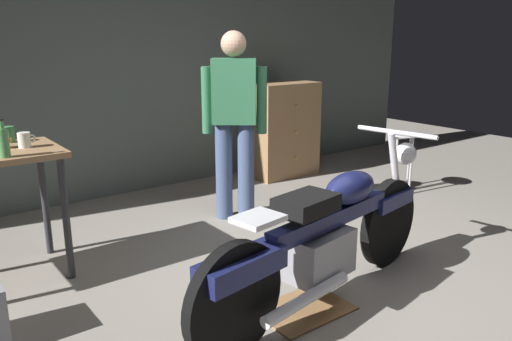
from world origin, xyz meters
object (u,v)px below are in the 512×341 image
(shop_stool, at_px, (404,146))
(mug_white_ceramic, at_px, (25,140))
(motorcycle, at_px, (328,235))
(mug_green_speckled, at_px, (10,134))
(person_standing, at_px, (234,118))
(bottle, at_px, (4,142))
(mug_orange_travel, at_px, (0,142))
(wooden_dresser, at_px, (283,130))

(shop_stool, distance_m, mug_white_ceramic, 3.66)
(motorcycle, xyz_separation_m, mug_green_speckled, (-1.37, 1.80, 0.51))
(person_standing, bearing_deg, bottle, 46.43)
(bottle, bearing_deg, mug_white_ceramic, 53.72)
(mug_white_ceramic, bearing_deg, shop_stool, -5.79)
(mug_green_speckled, xyz_separation_m, bottle, (-0.13, -0.48, 0.04))
(mug_orange_travel, bearing_deg, motorcycle, -47.80)
(person_standing, bearing_deg, mug_white_ceramic, 39.73)
(person_standing, distance_m, mug_white_ceramic, 1.75)
(motorcycle, height_order, bottle, bottle)
(shop_stool, xyz_separation_m, bottle, (-3.78, 0.14, 0.50))
(person_standing, distance_m, mug_orange_travel, 1.88)
(mug_green_speckled, bearing_deg, mug_orange_travel, -117.96)
(wooden_dresser, bearing_deg, shop_stool, -66.44)
(person_standing, xyz_separation_m, mug_white_ceramic, (-1.75, -0.05, 0.03))
(shop_stool, relative_size, mug_white_ceramic, 5.53)
(mug_green_speckled, bearing_deg, motorcycle, -52.81)
(wooden_dresser, xyz_separation_m, bottle, (-3.22, -1.16, 0.45))
(person_standing, xyz_separation_m, shop_stool, (1.87, -0.42, -0.43))
(motorcycle, height_order, shop_stool, motorcycle)
(bottle, bearing_deg, motorcycle, -41.45)
(motorcycle, bearing_deg, person_standing, 65.79)
(mug_green_speckled, distance_m, mug_orange_travel, 0.21)
(wooden_dresser, bearing_deg, motorcycle, -124.75)
(mug_white_ceramic, height_order, mug_orange_travel, mug_white_ceramic)
(wooden_dresser, height_order, bottle, bottle)
(mug_green_speckled, height_order, mug_orange_travel, mug_green_speckled)
(mug_orange_travel, height_order, bottle, bottle)
(person_standing, relative_size, shop_stool, 2.61)
(shop_stool, relative_size, mug_green_speckled, 5.70)
(shop_stool, bearing_deg, mug_green_speckled, 170.44)
(mug_white_ceramic, distance_m, bottle, 0.29)
(motorcycle, bearing_deg, bottle, 129.05)
(wooden_dresser, distance_m, mug_white_ceramic, 3.21)
(motorcycle, relative_size, shop_stool, 3.39)
(motorcycle, relative_size, wooden_dresser, 1.97)
(motorcycle, relative_size, mug_orange_travel, 18.78)
(mug_white_ceramic, height_order, mug_green_speckled, mug_green_speckled)
(motorcycle, xyz_separation_m, shop_stool, (2.29, 1.18, 0.05))
(mug_orange_travel, xyz_separation_m, bottle, (-0.03, -0.29, 0.05))
(person_standing, relative_size, wooden_dresser, 1.52)
(motorcycle, distance_m, mug_white_ceramic, 2.10)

